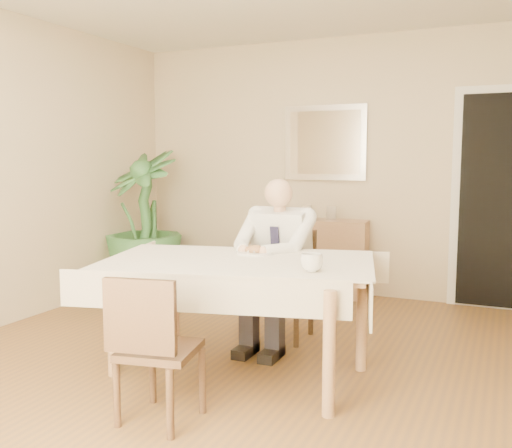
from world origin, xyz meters
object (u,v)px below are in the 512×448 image
at_px(sideboard, 319,257).
at_px(coffee_mug, 312,262).
at_px(chair_near, 152,343).
at_px(seated_man, 273,255).
at_px(dining_table, 238,273).
at_px(chair_far, 287,277).
at_px(potted_palm, 143,221).

bearing_deg(sideboard, coffee_mug, -77.96).
xyz_separation_m(chair_near, seated_man, (0.09, 1.44, 0.24)).
xyz_separation_m(dining_table, coffee_mug, (0.55, -0.17, 0.14)).
xyz_separation_m(dining_table, seated_man, (-0.00, 0.59, 0.02)).
xyz_separation_m(chair_far, coffee_mug, (0.55, -1.04, 0.34)).
relative_size(chair_far, potted_palm, 0.57).
xyz_separation_m(dining_table, chair_near, (-0.09, -0.84, -0.22)).
distance_m(chair_far, chair_near, 1.72).
bearing_deg(coffee_mug, chair_near, -133.39).
height_order(chair_far, potted_palm, potted_palm).
bearing_deg(chair_near, chair_far, 76.06).
xyz_separation_m(chair_near, potted_palm, (-1.84, 2.54, 0.29)).
relative_size(dining_table, chair_near, 2.42).
relative_size(dining_table, sideboard, 2.01).
bearing_deg(potted_palm, chair_far, -23.10).
bearing_deg(potted_palm, sideboard, 17.90).
bearing_deg(sideboard, potted_palm, -166.76).
bearing_deg(seated_man, dining_table, -90.00).
distance_m(dining_table, sideboard, 2.29).
distance_m(coffee_mug, sideboard, 2.58).
relative_size(chair_near, potted_palm, 0.54).
relative_size(dining_table, chair_far, 2.33).
relative_size(chair_far, coffee_mug, 6.41).
bearing_deg(chair_near, seated_man, 75.47).
bearing_deg(potted_palm, coffee_mug, -36.96).
relative_size(dining_table, potted_palm, 1.32).
bearing_deg(dining_table, seated_man, 76.42).
xyz_separation_m(seated_man, potted_palm, (-1.93, 1.11, 0.05)).
distance_m(dining_table, seated_man, 0.59).
distance_m(dining_table, potted_palm, 2.58).
distance_m(dining_table, coffee_mug, 0.59).
xyz_separation_m(chair_far, sideboard, (-0.18, 1.39, -0.08)).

